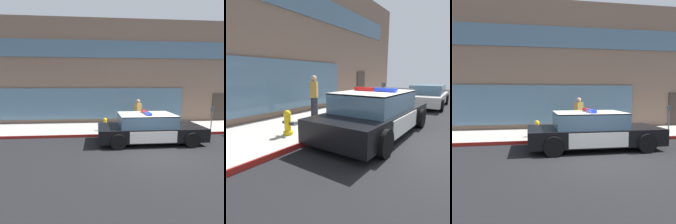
{
  "view_description": "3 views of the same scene",
  "coord_description": "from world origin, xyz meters",
  "views": [
    {
      "loc": [
        -2.24,
        -7.07,
        2.76
      ],
      "look_at": [
        -1.44,
        2.47,
        1.32
      ],
      "focal_mm": 29.56,
      "sensor_mm": 36.0,
      "label": 1
    },
    {
      "loc": [
        -5.41,
        -1.22,
        1.86
      ],
      "look_at": [
        -0.99,
        1.98,
        0.84
      ],
      "focal_mm": 31.5,
      "sensor_mm": 36.0,
      "label": 2
    },
    {
      "loc": [
        -2.16,
        -6.84,
        2.1
      ],
      "look_at": [
        -0.71,
        2.26,
        1.32
      ],
      "focal_mm": 36.56,
      "sensor_mm": 36.0,
      "label": 3
    }
  ],
  "objects": [
    {
      "name": "ground",
      "position": [
        0.0,
        0.0,
        0.0
      ],
      "size": [
        48.0,
        48.0,
        0.0
      ],
      "primitive_type": "plane",
      "color": "black"
    },
    {
      "name": "sidewalk",
      "position": [
        0.0,
        3.97,
        0.07
      ],
      "size": [
        48.0,
        3.07,
        0.15
      ],
      "primitive_type": "cube",
      "color": "#B2ADA3",
      "rests_on": "ground"
    },
    {
      "name": "curb_red_paint",
      "position": [
        0.0,
        2.42,
        0.08
      ],
      "size": [
        28.8,
        0.04,
        0.14
      ],
      "primitive_type": "cube",
      "color": "maroon",
      "rests_on": "ground"
    },
    {
      "name": "police_cruiser",
      "position": [
        0.23,
        1.38,
        0.68
      ],
      "size": [
        4.96,
        2.15,
        1.49
      ],
      "rotation": [
        0.0,
        0.0,
        -0.0
      ],
      "color": "black",
      "rests_on": "ground"
    },
    {
      "name": "fire_hydrant",
      "position": [
        -1.77,
        3.22,
        0.5
      ],
      "size": [
        0.34,
        0.39,
        0.73
      ],
      "color": "gold",
      "rests_on": "sidewalk"
    },
    {
      "name": "car_down_street",
      "position": [
        7.43,
        1.35,
        0.63
      ],
      "size": [
        4.67,
        2.26,
        1.29
      ],
      "rotation": [
        0.0,
        0.0,
        0.05
      ],
      "color": "silver",
      "rests_on": "ground"
    },
    {
      "name": "pedestrian_on_sidewalk",
      "position": [
        0.31,
        4.08,
        1.01
      ],
      "size": [
        0.48,
        0.43,
        1.71
      ],
      "rotation": [
        0.0,
        0.0,
        2.13
      ],
      "color": "#23232D",
      "rests_on": "sidewalk"
    },
    {
      "name": "parking_meter",
      "position": [
        4.4,
        2.93,
        1.08
      ],
      "size": [
        0.12,
        0.18,
        1.34
      ],
      "color": "slate",
      "rests_on": "sidewalk"
    }
  ]
}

